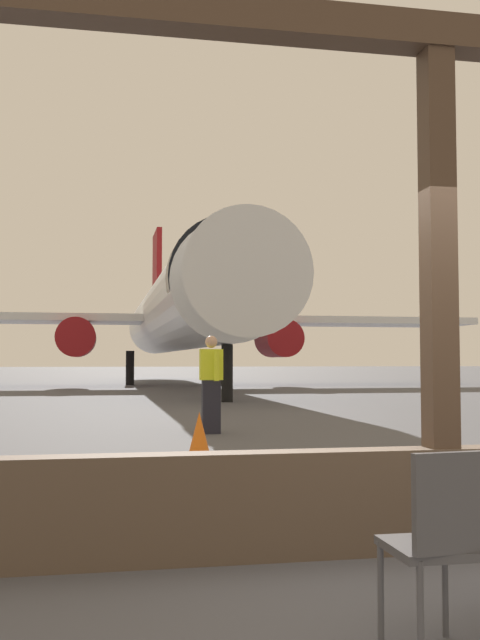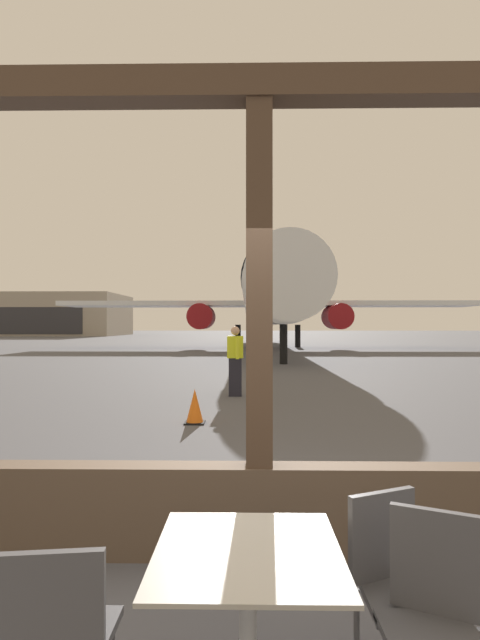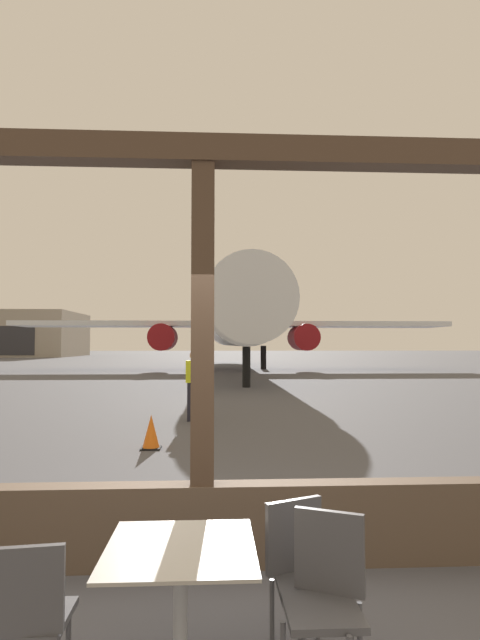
{
  "view_description": "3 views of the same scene",
  "coord_description": "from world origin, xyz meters",
  "px_view_note": "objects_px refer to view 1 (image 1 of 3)",
  "views": [
    {
      "loc": [
        -2.31,
        -4.76,
        1.3
      ],
      "look_at": [
        1.78,
        16.95,
        2.52
      ],
      "focal_mm": 41.15,
      "sensor_mm": 36.0,
      "label": 1
    },
    {
      "loc": [
        -0.09,
        -3.65,
        1.77
      ],
      "look_at": [
        -0.46,
        20.07,
        2.03
      ],
      "focal_mm": 26.63,
      "sensor_mm": 36.0,
      "label": 2
    },
    {
      "loc": [
        0.1,
        -4.41,
        1.9
      ],
      "look_at": [
        1.31,
        18.67,
        3.03
      ],
      "focal_mm": 28.22,
      "sensor_mm": 36.0,
      "label": 3
    }
  ],
  "objects_px": {
    "traffic_cone": "(199,437)",
    "cafe_chair_aisle_left": "(443,534)",
    "airplane": "(180,313)",
    "ground_crew_worker": "(211,383)"
  },
  "relations": [
    {
      "from": "cafe_chair_aisle_left",
      "to": "airplane",
      "type": "xyz_separation_m",
      "value": [
        2.4,
        33.95,
        3.15
      ]
    },
    {
      "from": "traffic_cone",
      "to": "cafe_chair_aisle_left",
      "type": "bearing_deg",
      "value": -88.34
    },
    {
      "from": "cafe_chair_aisle_left",
      "to": "traffic_cone",
      "type": "bearing_deg",
      "value": 91.66
    },
    {
      "from": "ground_crew_worker",
      "to": "airplane",
      "type": "bearing_deg",
      "value": 85.36
    },
    {
      "from": "ground_crew_worker",
      "to": "traffic_cone",
      "type": "distance_m",
      "value": 3.41
    },
    {
      "from": "airplane",
      "to": "traffic_cone",
      "type": "xyz_separation_m",
      "value": [
        -2.59,
        -27.3,
        -3.41
      ]
    },
    {
      "from": "ground_crew_worker",
      "to": "traffic_cone",
      "type": "xyz_separation_m",
      "value": [
        -0.65,
        -3.3,
        -0.61
      ]
    },
    {
      "from": "airplane",
      "to": "cafe_chair_aisle_left",
      "type": "bearing_deg",
      "value": -94.04
    },
    {
      "from": "airplane",
      "to": "traffic_cone",
      "type": "distance_m",
      "value": 27.64
    },
    {
      "from": "cafe_chair_aisle_left",
      "to": "ground_crew_worker",
      "type": "distance_m",
      "value": 9.96
    }
  ]
}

